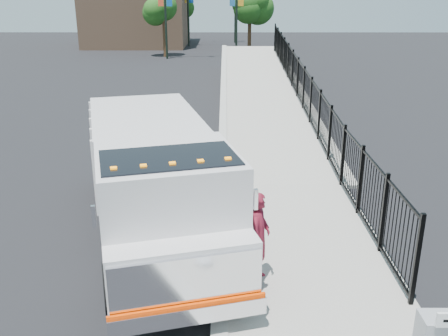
{
  "coord_description": "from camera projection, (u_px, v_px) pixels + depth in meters",
  "views": [
    {
      "loc": [
        0.1,
        -9.88,
        5.66
      ],
      "look_at": [
        0.06,
        2.0,
        1.36
      ],
      "focal_mm": 40.0,
      "sensor_mm": 36.0,
      "label": 1
    }
  ],
  "objects": [
    {
      "name": "ground",
      "position": [
        221.0,
        255.0,
        11.22
      ],
      "size": [
        120.0,
        120.0,
        0.0
      ],
      "primitive_type": "plane",
      "color": "black",
      "rests_on": "ground"
    },
    {
      "name": "sidewalk",
      "position": [
        323.0,
        306.0,
        9.31
      ],
      "size": [
        3.55,
        12.0,
        0.12
      ],
      "primitive_type": "cube",
      "color": "#9E998E",
      "rests_on": "ground"
    },
    {
      "name": "curb",
      "position": [
        220.0,
        305.0,
        9.31
      ],
      "size": [
        0.3,
        12.0,
        0.16
      ],
      "primitive_type": "cube",
      "color": "#ADAAA3",
      "rests_on": "ground"
    },
    {
      "name": "ramp",
      "position": [
        264.0,
        102.0,
        26.26
      ],
      "size": [
        3.95,
        24.06,
        3.19
      ],
      "primitive_type": "cube",
      "rotation": [
        0.06,
        0.0,
        0.0
      ],
      "color": "#9E998E",
      "rests_on": "ground"
    },
    {
      "name": "iron_fence",
      "position": [
        303.0,
        102.0,
        22.18
      ],
      "size": [
        0.1,
        28.0,
        1.8
      ],
      "primitive_type": "cube",
      "color": "black",
      "rests_on": "ground"
    },
    {
      "name": "truck",
      "position": [
        155.0,
        175.0,
        11.46
      ],
      "size": [
        4.7,
        8.73,
        2.85
      ],
      "rotation": [
        0.0,
        0.0,
        0.26
      ],
      "color": "black",
      "rests_on": "ground"
    },
    {
      "name": "worker",
      "position": [
        258.0,
        237.0,
        9.76
      ],
      "size": [
        0.61,
        0.78,
        1.89
      ],
      "primitive_type": "imported",
      "rotation": [
        0.0,
        0.0,
        1.32
      ],
      "color": "maroon",
      "rests_on": "sidewalk"
    },
    {
      "name": "light_pole_0",
      "position": [
        169.0,
        5.0,
        40.83
      ],
      "size": [
        3.77,
        0.22,
        8.0
      ],
      "color": "black",
      "rests_on": "ground"
    },
    {
      "name": "light_pole_1",
      "position": [
        233.0,
        5.0,
        41.04
      ],
      "size": [
        3.78,
        0.22,
        8.0
      ],
      "color": "black",
      "rests_on": "ground"
    },
    {
      "name": "light_pole_2",
      "position": [
        191.0,
        2.0,
        49.97
      ],
      "size": [
        3.77,
        0.22,
        8.0
      ],
      "color": "black",
      "rests_on": "ground"
    },
    {
      "name": "light_pole_3",
      "position": [
        232.0,
        1.0,
        53.32
      ],
      "size": [
        3.78,
        0.22,
        8.0
      ],
      "color": "black",
      "rests_on": "ground"
    },
    {
      "name": "tree_0",
      "position": [
        164.0,
        10.0,
        42.23
      ],
      "size": [
        2.41,
        2.41,
        5.2
      ],
      "color": "#382314",
      "rests_on": "ground"
    },
    {
      "name": "tree_1",
      "position": [
        250.0,
        7.0,
        47.34
      ],
      "size": [
        2.86,
        2.86,
        5.43
      ],
      "color": "#382314",
      "rests_on": "ground"
    },
    {
      "name": "tree_2",
      "position": [
        181.0,
        5.0,
        54.48
      ],
      "size": [
        2.72,
        2.72,
        5.36
      ],
      "color": "#382314",
      "rests_on": "ground"
    },
    {
      "name": "building",
      "position": [
        137.0,
        5.0,
        51.26
      ],
      "size": [
        10.0,
        10.0,
        8.0
      ],
      "primitive_type": "cube",
      "color": "#8C664C",
      "rests_on": "ground"
    }
  ]
}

